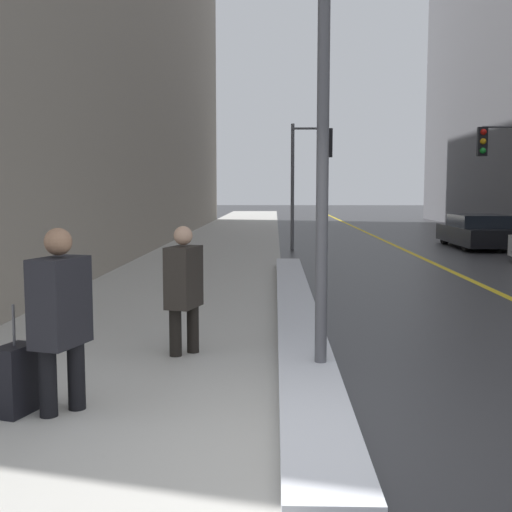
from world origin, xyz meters
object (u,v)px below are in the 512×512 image
object	(u,v)px
lamp_post	(323,114)
rolling_suitcase	(16,380)
traffic_light_near	(314,159)
traffic_light_far	(496,158)
pedestrian_in_glasses	(184,284)
parked_car_black	(478,232)
pedestrian_trailing	(60,312)

from	to	relation	value
lamp_post	rolling_suitcase	bearing A→B (deg)	-157.62
rolling_suitcase	lamp_post	bearing A→B (deg)	128.88
traffic_light_near	traffic_light_far	xyz separation A→B (m)	(5.71, -0.07, 0.02)
traffic_light_near	pedestrian_in_glasses	size ratio (longest dim) A/B	2.67
lamp_post	traffic_light_far	xyz separation A→B (m)	(6.47, 14.20, 0.29)
lamp_post	traffic_light_far	bearing A→B (deg)	65.53
traffic_light_near	pedestrian_in_glasses	world-z (taller)	traffic_light_near
lamp_post	traffic_light_near	world-z (taller)	lamp_post
parked_car_black	lamp_post	bearing A→B (deg)	158.15
traffic_light_near	traffic_light_far	world-z (taller)	traffic_light_far
lamp_post	pedestrian_trailing	world-z (taller)	lamp_post
traffic_light_near	traffic_light_far	distance (m)	5.71
lamp_post	pedestrian_in_glasses	xyz separation A→B (m)	(-1.50, 0.94, -1.79)
traffic_light_far	traffic_light_near	bearing A→B (deg)	3.69
traffic_light_far	pedestrian_in_glasses	world-z (taller)	traffic_light_far
pedestrian_in_glasses	parked_car_black	world-z (taller)	pedestrian_in_glasses
lamp_post	parked_car_black	xyz separation A→B (m)	(6.31, 15.24, -2.09)
lamp_post	pedestrian_trailing	distance (m)	3.04
parked_car_black	rolling_suitcase	distance (m)	18.62
rolling_suitcase	traffic_light_near	bearing A→B (deg)	-175.96
parked_car_black	rolling_suitcase	xyz separation A→B (m)	(-8.95, -16.32, -0.23)
lamp_post	rolling_suitcase	xyz separation A→B (m)	(-2.64, -1.09, -2.32)
traffic_light_far	parked_car_black	distance (m)	2.60
lamp_post	pedestrian_in_glasses	size ratio (longest dim) A/B	2.89
pedestrian_in_glasses	traffic_light_near	bearing A→B (deg)	-173.11
lamp_post	pedestrian_in_glasses	world-z (taller)	lamp_post
pedestrian_trailing	rolling_suitcase	xyz separation A→B (m)	(-0.38, -0.04, -0.58)
lamp_post	rolling_suitcase	size ratio (longest dim) A/B	4.54
traffic_light_near	rolling_suitcase	world-z (taller)	traffic_light_near
pedestrian_in_glasses	rolling_suitcase	distance (m)	2.38
traffic_light_near	pedestrian_trailing	xyz separation A→B (m)	(-3.01, -15.32, -2.01)
traffic_light_near	rolling_suitcase	xyz separation A→B (m)	(-3.39, -15.36, -2.59)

